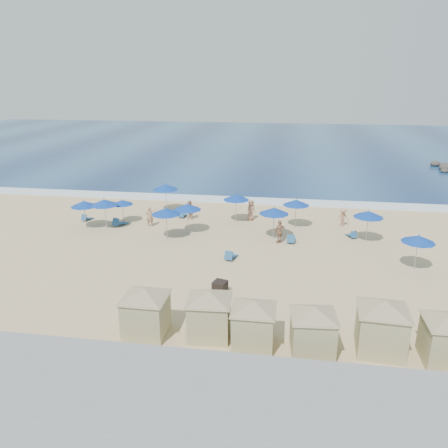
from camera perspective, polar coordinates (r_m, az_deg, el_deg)
The scene contains 32 objects.
ground at distance 30.01m, azimuth 1.47°, elevation -4.90°, with size 160.00×160.00×0.00m, color #D1B384.
ocean at distance 83.24m, azimuth 6.38°, elevation 10.28°, with size 160.00×80.00×0.06m, color navy.
surf_line at distance 44.57m, azimuth 4.02°, elevation 3.05°, with size 160.00×2.50×0.08m, color white.
seawall at distance 18.19m, azimuth -4.28°, elevation -19.98°, with size 160.00×6.10×1.22m.
trash_bin at distance 25.68m, azimuth -0.53°, elevation -8.25°, with size 0.74×0.74×0.74m, color black.
cabana_0 at distance 21.73m, azimuth -10.22°, elevation -10.40°, with size 4.31×4.31×2.70m.
cabana_1 at distance 21.26m, azimuth -1.94°, elevation -10.86°, with size 4.22×4.22×2.65m.
cabana_2 at distance 20.64m, azimuth 3.88°, elevation -12.03°, with size 4.11×4.11×2.58m.
cabana_3 at distance 20.49m, azimuth 11.59°, elevation -12.64°, with size 4.11×4.11×2.59m.
cabana_4 at distance 21.36m, azimuth 19.99°, elevation -11.61°, with size 4.54×4.54×2.85m.
umbrella_0 at distance 37.59m, azimuth -17.84°, elevation 2.54°, with size 2.16×2.16×2.46m.
umbrella_1 at distance 37.00m, azimuth -15.38°, elevation 2.74°, with size 2.30×2.30×2.62m.
umbrella_2 at distance 38.36m, azimuth -13.14°, elevation 2.79°, with size 1.85×1.85×2.11m.
umbrella_3 at distance 33.68m, azimuth -7.59°, elevation 1.66°, with size 2.27×2.27×2.58m.
umbrella_4 at distance 40.83m, azimuth -7.66°, elevation 4.82°, with size 2.38×2.38×2.71m.
umbrella_5 at distance 34.85m, azimuth -4.80°, elevation 2.26°, with size 2.22×2.22×2.53m.
umbrella_6 at distance 37.44m, azimuth 1.60°, elevation 3.53°, with size 2.26×2.26×2.57m.
umbrella_7 at distance 33.61m, azimuth 6.55°, elevation 1.73°, with size 2.31×2.31×2.63m.
umbrella_8 at distance 36.53m, azimuth 9.41°, elevation 2.80°, with size 2.20×2.20×2.50m.
umbrella_9 at distance 34.52m, azimuth 18.37°, elevation 1.23°, with size 2.25×2.25×2.56m.
umbrella_10 at distance 30.67m, azimuth 24.06°, elevation -1.79°, with size 2.16×2.16×2.46m.
beach_chair_0 at distance 40.23m, azimuth -17.52°, elevation 0.75°, with size 0.84×1.26×0.64m.
beach_chair_1 at distance 38.06m, azimuth -13.58°, elevation 0.17°, with size 1.10×1.54×0.77m.
beach_chair_2 at distance 39.44m, azimuth -5.43°, elevation 1.21°, with size 0.71×1.27×0.66m.
beach_chair_3 at distance 30.26m, azimuth 0.86°, elevation -4.18°, with size 0.88×1.42×0.73m.
beach_chair_4 at distance 33.68m, azimuth 8.77°, elevation -1.97°, with size 0.70×1.37×0.73m.
beach_chair_5 at distance 35.72m, azimuth 16.36°, elevation -1.38°, with size 0.87×1.24×0.62m.
beachgoer_0 at distance 37.22m, azimuth -9.68°, elevation 0.96°, with size 0.62×0.41×1.70m, color #AA785E.
beachgoer_1 at distance 38.64m, azimuth -4.46°, elevation 1.83°, with size 0.82×0.64×1.69m, color #AA785E.
beachgoer_2 at distance 33.23m, azimuth 7.29°, elevation -1.01°, with size 1.05×0.44×1.79m, color #AA785E.
beachgoer_3 at distance 37.94m, azimuth 15.26°, elevation 0.80°, with size 1.02×0.59×1.58m, color #AA785E.
beachgoer_4 at distance 38.37m, azimuth 3.54°, elevation 1.83°, with size 0.89×0.58×1.82m, color #AA785E.
Camera 1 is at (3.40, -27.30, 11.99)m, focal length 35.00 mm.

